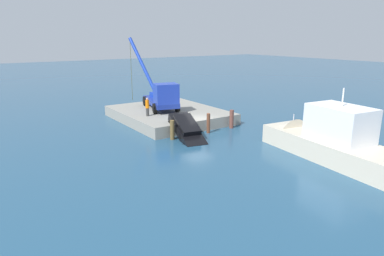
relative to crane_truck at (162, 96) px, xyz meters
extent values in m
plane|color=navy|center=(5.43, 0.62, -2.46)|extent=(200.00, 200.00, 0.00)
cube|color=gray|center=(0.31, 0.62, -1.95)|extent=(11.35, 9.25, 1.02)
cube|color=navy|center=(-0.67, 0.22, -0.71)|extent=(6.44, 3.66, 0.45)
cube|color=#1F39AF|center=(1.45, -0.30, 0.46)|extent=(2.17, 2.52, 1.89)
cylinder|color=black|center=(1.66, 0.81, -0.94)|extent=(1.04, 0.53, 1.00)
cylinder|color=black|center=(1.12, -1.39, -0.94)|extent=(1.04, 0.53, 1.00)
cylinder|color=black|center=(-2.46, 1.83, -0.94)|extent=(1.04, 0.53, 1.00)
cylinder|color=black|center=(-3.01, -0.37, -0.94)|extent=(1.04, 0.53, 1.00)
cylinder|color=#1938A5|center=(-4.35, 0.17, 2.74)|extent=(4.20, 1.41, 5.87)
cube|color=#1938A5|center=(-2.44, 0.66, -0.24)|extent=(1.00, 1.00, 0.50)
cylinder|color=#4C4C19|center=(-6.26, -0.33, 2.13)|extent=(0.04, 0.04, 6.89)
cylinder|color=#373737|center=(1.64, -2.45, -1.06)|extent=(0.28, 0.28, 0.75)
cylinder|color=orange|center=(1.64, -2.45, -0.31)|extent=(0.34, 0.34, 0.75)
sphere|color=tan|center=(1.64, -2.45, 0.17)|extent=(0.22, 0.22, 0.22)
cube|color=black|center=(6.90, -1.51, -1.87)|extent=(4.90, 2.65, 2.32)
cube|color=black|center=(6.88, -1.50, -1.29)|extent=(2.87, 2.04, 1.35)
cylinder|color=black|center=(8.48, -0.92, -2.77)|extent=(0.86, 0.38, 0.83)
cylinder|color=black|center=(8.13, -2.65, -2.77)|extent=(0.86, 0.38, 0.83)
cylinder|color=black|center=(5.46, -0.31, -1.56)|extent=(0.86, 0.38, 0.83)
cylinder|color=black|center=(5.10, -2.04, -1.56)|extent=(0.86, 0.38, 0.83)
cube|color=beige|center=(16.59, 4.02, -2.07)|extent=(11.00, 4.54, 2.02)
cone|color=beige|center=(11.29, 4.66, -2.07)|extent=(4.10, 3.71, 3.29)
cube|color=white|center=(17.12, 3.96, 0.13)|extent=(4.30, 3.09, 2.38)
cylinder|color=white|center=(17.12, 3.96, 1.92)|extent=(0.10, 0.10, 1.20)
cylinder|color=silver|center=(12.88, 4.47, -0.56)|extent=(0.06, 0.06, 1.00)
cylinder|color=brown|center=(6.55, -2.73, -1.65)|extent=(0.36, 0.36, 1.61)
cylinder|color=brown|center=(6.62, 0.91, -1.58)|extent=(0.30, 0.30, 1.76)
cylinder|color=brown|center=(6.47, 3.69, -1.61)|extent=(0.38, 0.38, 1.70)
camera|label=1|loc=(30.06, -16.73, 5.75)|focal=32.41mm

